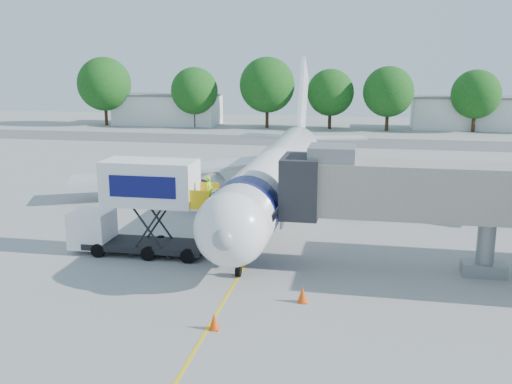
% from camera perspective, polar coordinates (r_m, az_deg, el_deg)
% --- Properties ---
extents(ground, '(160.00, 160.00, 0.00)m').
position_cam_1_polar(ground, '(38.73, 1.26, -3.39)').
color(ground, gray).
rests_on(ground, ground).
extents(guidance_line, '(0.15, 70.00, 0.01)m').
position_cam_1_polar(guidance_line, '(38.73, 1.26, -3.39)').
color(guidance_line, yellow).
rests_on(guidance_line, ground).
extents(taxiway_strip, '(120.00, 10.00, 0.01)m').
position_cam_1_polar(taxiway_strip, '(79.65, 6.23, 5.02)').
color(taxiway_strip, '#59595B').
rests_on(taxiway_strip, ground).
extents(aircraft, '(34.17, 37.73, 11.35)m').
position_cam_1_polar(aircraft, '(42.00, 2.20, 2.03)').
color(aircraft, silver).
rests_on(aircraft, ground).
extents(jet_bridge, '(13.90, 3.20, 6.60)m').
position_cam_1_polar(jet_bridge, '(30.45, 14.08, 0.13)').
color(jet_bridge, gray).
rests_on(jet_bridge, ground).
extents(catering_hiloader, '(8.50, 2.44, 5.50)m').
position_cam_1_polar(catering_hiloader, '(33.13, -11.51, -1.54)').
color(catering_hiloader, black).
rests_on(catering_hiloader, ground).
extents(ground_tug, '(4.08, 2.51, 1.53)m').
position_cam_1_polar(ground_tug, '(21.19, -4.83, -15.55)').
color(ground_tug, white).
rests_on(ground_tug, ground).
extents(safety_cone_a, '(0.49, 0.49, 0.77)m').
position_cam_1_polar(safety_cone_a, '(26.81, 4.68, -10.21)').
color(safety_cone_a, '#DB450B').
rests_on(safety_cone_a, ground).
extents(safety_cone_b, '(0.45, 0.45, 0.72)m').
position_cam_1_polar(safety_cone_b, '(24.32, -4.20, -12.80)').
color(safety_cone_b, '#DB450B').
rests_on(safety_cone_b, ground).
extents(outbuilding_left, '(18.40, 8.40, 5.30)m').
position_cam_1_polar(outbuilding_left, '(102.82, -8.81, 8.21)').
color(outbuilding_left, silver).
rests_on(outbuilding_left, ground).
extents(outbuilding_right, '(16.40, 7.40, 5.30)m').
position_cam_1_polar(outbuilding_right, '(100.29, 19.94, 7.48)').
color(outbuilding_right, silver).
rests_on(outbuilding_right, ground).
extents(tree_a, '(9.13, 9.13, 11.64)m').
position_cam_1_polar(tree_a, '(102.74, -14.93, 10.39)').
color(tree_a, '#382314').
rests_on(tree_a, ground).
extents(tree_b, '(7.82, 7.82, 9.97)m').
position_cam_1_polar(tree_b, '(97.16, -6.18, 10.02)').
color(tree_b, '#382314').
rests_on(tree_b, ground).
extents(tree_c, '(9.12, 9.12, 11.63)m').
position_cam_1_polar(tree_c, '(95.53, 1.13, 10.65)').
color(tree_c, '#382314').
rests_on(tree_c, ground).
extents(tree_d, '(7.62, 7.62, 9.71)m').
position_cam_1_polar(tree_d, '(95.03, 7.45, 9.83)').
color(tree_d, '#382314').
rests_on(tree_d, ground).
extents(tree_e, '(7.98, 7.98, 10.18)m').
position_cam_1_polar(tree_e, '(93.79, 13.10, 9.74)').
color(tree_e, '#382314').
rests_on(tree_e, ground).
extents(tree_f, '(7.59, 7.59, 9.68)m').
position_cam_1_polar(tree_f, '(96.15, 21.14, 9.11)').
color(tree_f, '#382314').
rests_on(tree_f, ground).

